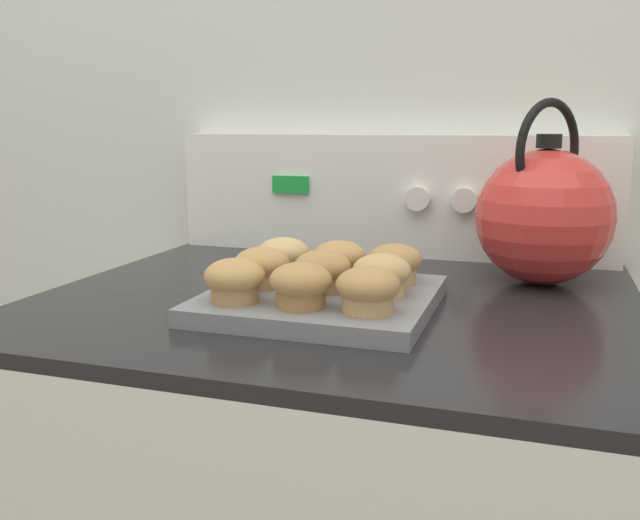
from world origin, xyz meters
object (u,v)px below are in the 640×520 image
(muffin_r0_c1, at_px, (297,284))
(muffin_r1_c1, at_px, (322,271))
(muffin_r2_c1, at_px, (339,260))
(muffin_r0_c0, at_px, (235,280))
(muffin_r1_c2, at_px, (382,275))
(muffin_r2_c2, at_px, (395,263))
(muffin_r1_c0, at_px, (262,267))
(muffin_pan, at_px, (320,299))
(muffin_r2_c0, at_px, (283,256))
(tea_kettle, at_px, (545,214))
(muffin_r0_c2, at_px, (368,290))

(muffin_r0_c1, relative_size, muffin_r1_c1, 1.00)
(muffin_r1_c1, bearing_deg, muffin_r2_c1, 89.93)
(muffin_r0_c0, distance_m, muffin_r1_c2, 0.18)
(muffin_r0_c0, bearing_deg, muffin_r2_c2, 44.64)
(muffin_r0_c1, relative_size, muffin_r1_c0, 1.00)
(muffin_r0_c0, xyz_separation_m, muffin_r1_c0, (0.00, 0.08, 0.00))
(muffin_r0_c0, relative_size, muffin_r0_c1, 1.00)
(muffin_pan, height_order, muffin_r1_c0, muffin_r1_c0)
(muffin_r1_c1, xyz_separation_m, muffin_r2_c1, (0.00, 0.08, 0.00))
(muffin_r1_c2, relative_size, muffin_r2_c0, 1.00)
(muffin_r0_c0, relative_size, muffin_r2_c0, 1.00)
(muffin_r2_c0, distance_m, tea_kettle, 0.38)
(muffin_r0_c1, bearing_deg, muffin_r2_c0, 116.20)
(muffin_r1_c0, relative_size, muffin_r2_c2, 1.00)
(muffin_r1_c2, relative_size, tea_kettle, 0.27)
(muffin_pan, xyz_separation_m, muffin_r2_c2, (0.08, 0.08, 0.04))
(muffin_r1_c1, height_order, muffin_r2_c2, same)
(muffin_r2_c1, xyz_separation_m, tea_kettle, (0.26, 0.16, 0.05))
(muffin_r1_c1, distance_m, muffin_r2_c0, 0.11)
(muffin_r0_c1, distance_m, muffin_r2_c1, 0.16)
(muffin_r1_c2, xyz_separation_m, tea_kettle, (0.19, 0.23, 0.05))
(muffin_pan, height_order, muffin_r1_c1, muffin_r1_c1)
(muffin_r0_c2, height_order, muffin_r2_c1, same)
(tea_kettle, bearing_deg, muffin_pan, -138.93)
(muffin_pan, height_order, muffin_r0_c1, muffin_r0_c1)
(muffin_r1_c0, distance_m, muffin_r2_c2, 0.18)
(muffin_r0_c1, distance_m, muffin_r1_c2, 0.11)
(muffin_r2_c2, relative_size, tea_kettle, 0.27)
(muffin_r0_c0, height_order, muffin_r1_c1, same)
(muffin_r2_c0, xyz_separation_m, muffin_r2_c1, (0.08, -0.00, 0.00))
(tea_kettle, bearing_deg, muffin_r0_c0, -137.86)
(muffin_r0_c1, height_order, muffin_r1_c2, same)
(muffin_r0_c0, height_order, muffin_r1_c2, same)
(muffin_pan, xyz_separation_m, muffin_r0_c0, (-0.08, -0.08, 0.04))
(muffin_pan, relative_size, muffin_r1_c1, 3.84)
(muffin_r0_c2, height_order, muffin_r1_c1, same)
(muffin_r0_c0, bearing_deg, tea_kettle, 42.14)
(muffin_r1_c2, xyz_separation_m, muffin_r2_c2, (0.00, 0.07, 0.00))
(muffin_r1_c0, bearing_deg, muffin_r2_c2, 26.20)
(muffin_r1_c2, bearing_deg, muffin_r2_c0, 154.17)
(muffin_pan, bearing_deg, muffin_r1_c2, 1.58)
(muffin_r0_c2, relative_size, muffin_r1_c1, 1.00)
(muffin_r0_c2, relative_size, muffin_r2_c2, 1.00)
(muffin_r1_c0, bearing_deg, tea_kettle, 34.09)
(muffin_r1_c0, height_order, muffin_r2_c0, same)
(muffin_pan, distance_m, muffin_r1_c1, 0.04)
(muffin_r2_c2, bearing_deg, tea_kettle, 39.82)
(muffin_r0_c1, xyz_separation_m, muffin_r2_c0, (-0.08, 0.16, 0.00))
(muffin_r0_c1, bearing_deg, tea_kettle, 49.16)
(muffin_r1_c2, bearing_deg, muffin_pan, -178.42)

